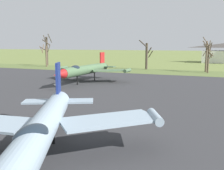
{
  "coord_description": "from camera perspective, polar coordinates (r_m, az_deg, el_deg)",
  "views": [
    {
      "loc": [
        15.77,
        -3.91,
        6.27
      ],
      "look_at": [
        4.24,
        24.15,
        1.54
      ],
      "focal_mm": 41.26,
      "sensor_mm": 36.0,
      "label": 1
    }
  ],
  "objects": [
    {
      "name": "asphalt_apron",
      "position": [
        28.34,
        -12.17,
        -4.07
      ],
      "size": [
        84.58,
        62.63,
        0.05
      ],
      "primitive_type": "cube",
      "color": "#333335",
      "rests_on": "ground"
    },
    {
      "name": "bare_tree_center",
      "position": [
        66.84,
        7.68,
        6.61
      ],
      "size": [
        3.67,
        3.69,
        7.56
      ],
      "color": "#42382D",
      "rests_on": "ground"
    },
    {
      "name": "jet_fighter_front_left",
      "position": [
        42.86,
        -5.98,
        3.4
      ],
      "size": [
        13.39,
        16.27,
        4.93
      ],
      "color": "#4C6B47",
      "rests_on": "ground"
    },
    {
      "name": "bare_tree_left_of_center",
      "position": [
        76.53,
        -14.47,
        6.49
      ],
      "size": [
        3.45,
        3.47,
        6.52
      ],
      "color": "brown",
      "rests_on": "ground"
    },
    {
      "name": "bare_tree_right_of_center",
      "position": [
        63.28,
        20.22,
        6.47
      ],
      "size": [
        2.1,
        1.91,
        8.13
      ],
      "color": "brown",
      "rests_on": "ground"
    },
    {
      "name": "info_placard_front_left",
      "position": [
        36.28,
        -12.35,
        -0.32
      ],
      "size": [
        0.54,
        0.29,
        0.96
      ],
      "color": "black",
      "rests_on": "ground"
    },
    {
      "name": "jet_fighter_rear_left",
      "position": [
        13.72,
        -15.17,
        -9.12
      ],
      "size": [
        12.83,
        14.55,
        5.01
      ],
      "color": "#8EA3B2",
      "rests_on": "ground"
    },
    {
      "name": "bare_tree_far_left",
      "position": [
        81.84,
        -14.26,
        7.6
      ],
      "size": [
        3.12,
        3.09,
        9.62
      ],
      "color": "#42382D",
      "rests_on": "ground"
    },
    {
      "name": "grass_verge_strip",
      "position": [
        62.37,
        7.59,
        3.04
      ],
      "size": [
        144.58,
        12.0,
        0.06
      ],
      "primitive_type": "cube",
      "color": "#5A6B36",
      "rests_on": "ground"
    },
    {
      "name": "bare_tree_far_right",
      "position": [
        61.3,
        20.6,
        5.72
      ],
      "size": [
        2.37,
        2.36,
        6.91
      ],
      "color": "brown",
      "rests_on": "ground"
    }
  ]
}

